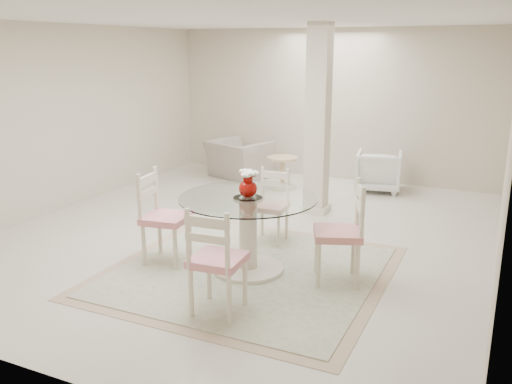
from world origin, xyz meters
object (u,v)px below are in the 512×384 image
at_px(dining_chair_north, 272,200).
at_px(recliner_taupe, 239,159).
at_px(dining_chair_west, 160,210).
at_px(dining_chair_south, 214,254).
at_px(column, 318,121).
at_px(dining_table, 248,234).
at_px(armchair_white, 379,171).
at_px(dining_chair_east, 345,225).
at_px(red_vase, 248,183).
at_px(side_table, 282,174).

height_order(dining_chair_north, recliner_taupe, dining_chair_north).
bearing_deg(recliner_taupe, dining_chair_north, 142.75).
bearing_deg(dining_chair_west, dining_chair_south, -133.52).
xyz_separation_m(column, dining_table, (0.07, -2.43, -0.92)).
relative_size(dining_chair_west, armchair_white, 1.57).
bearing_deg(dining_chair_east, dining_chair_north, -146.43).
distance_m(red_vase, side_table, 3.70).
height_order(dining_table, dining_chair_north, dining_chair_north).
bearing_deg(dining_table, red_vase, -33.69).
bearing_deg(armchair_white, side_table, 10.75).
height_order(dining_table, dining_chair_east, dining_chair_east).
relative_size(dining_chair_north, recliner_taupe, 0.96).
distance_m(red_vase, dining_chair_east, 1.09).
xyz_separation_m(red_vase, dining_chair_west, (-1.02, -0.16, -0.38)).
distance_m(armchair_white, side_table, 1.63).
height_order(dining_table, armchair_white, dining_table).
height_order(column, dining_chair_north, column).
height_order(column, dining_chair_west, column).
relative_size(red_vase, side_table, 0.54).
height_order(dining_table, dining_chair_south, dining_chair_south).
distance_m(dining_chair_south, armchair_white, 5.07).
bearing_deg(dining_chair_east, side_table, -169.52).
relative_size(column, red_vase, 9.09).
xyz_separation_m(recliner_taupe, side_table, (1.07, -0.45, -0.09)).
xyz_separation_m(column, recliner_taupe, (-2.03, 1.50, -1.01)).
bearing_deg(column, dining_chair_north, -93.58).
bearing_deg(dining_chair_south, recliner_taupe, -69.55).
xyz_separation_m(dining_chair_north, dining_chair_west, (-0.86, -1.17, 0.08)).
xyz_separation_m(dining_chair_south, armchair_white, (0.34, 5.05, -0.26)).
bearing_deg(recliner_taupe, side_table, 176.28).
bearing_deg(armchair_white, red_vase, 73.61).
height_order(dining_chair_west, armchair_white, dining_chair_west).
bearing_deg(side_table, dining_chair_north, -70.62).
bearing_deg(dining_chair_north, recliner_taupe, 119.21).
bearing_deg(dining_table, recliner_taupe, 118.12).
distance_m(dining_chair_north, armchair_white, 3.11).
bearing_deg(recliner_taupe, dining_chair_east, 148.83).
bearing_deg(side_table, dining_chair_west, -89.77).
relative_size(column, side_table, 4.91).
height_order(dining_chair_south, side_table, dining_chair_south).
distance_m(dining_chair_west, dining_chair_south, 1.45).
bearing_deg(red_vase, dining_chair_north, 99.09).
distance_m(dining_table, dining_chair_north, 1.02).
bearing_deg(dining_chair_south, column, -90.36).
height_order(red_vase, side_table, red_vase).
height_order(recliner_taupe, side_table, recliner_taupe).
relative_size(dining_table, dining_chair_south, 1.29).
height_order(red_vase, recliner_taupe, red_vase).
bearing_deg(armchair_white, dining_chair_south, 76.73).
bearing_deg(side_table, column, -47.42).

